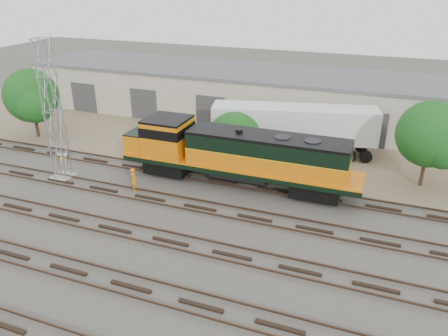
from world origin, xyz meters
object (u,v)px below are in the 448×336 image
(signal_tower, at_px, (53,114))
(semi_trailer, at_px, (298,125))
(locomotive, at_px, (235,154))
(worker, at_px, (134,180))

(signal_tower, xyz_separation_m, semi_trailer, (16.39, 11.58, -2.51))
(locomotive, bearing_deg, semi_trailer, 68.26)
(worker, bearing_deg, locomotive, -106.32)
(locomotive, xyz_separation_m, worker, (-6.67, -3.76, -1.60))
(signal_tower, distance_m, worker, 7.92)
(locomotive, height_order, worker, locomotive)
(signal_tower, bearing_deg, worker, 0.09)
(locomotive, relative_size, worker, 9.94)
(worker, relative_size, semi_trailer, 0.13)
(worker, xyz_separation_m, semi_trailer, (9.78, 11.57, 1.84))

